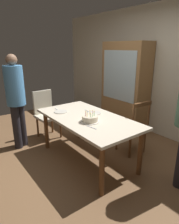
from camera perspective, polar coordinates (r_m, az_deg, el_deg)
The scene contains 13 objects.
ground at distance 3.39m, azimuth -0.52°, elevation -13.46°, with size 6.40×6.40×0.00m, color brown.
back_wall at distance 4.28m, azimuth 20.11°, elevation 10.69°, with size 6.40×0.10×2.60m, color beige.
dining_table at distance 3.10m, azimuth -0.56°, elevation -3.04°, with size 1.75×0.92×0.74m.
birthday_cake at distance 2.87m, azimuth 0.13°, elevation -2.01°, with size 0.28×0.28×0.16m.
plate_near_celebrant at distance 3.35m, azimuth -8.34°, elevation 0.08°, with size 0.22×0.22×0.01m, color silver.
plate_far_side at distance 3.25m, azimuth 1.45°, elevation -0.28°, with size 0.22×0.22×0.01m, color silver.
fork_near_celebrant at distance 3.49m, azimuth -9.45°, elevation 0.72°, with size 0.18×0.02×0.01m, color silver.
fork_far_side at distance 3.36m, azimuth -0.51°, elevation 0.30°, with size 0.18×0.02×0.01m, color silver.
fork_near_guest at distance 2.68m, azimuth 0.65°, elevation -4.46°, with size 0.18×0.02×0.01m, color silver.
chair_spindle_back at distance 3.50m, azimuth 12.34°, elevation -4.45°, with size 0.47×0.47×0.95m.
chair_upholstered at distance 4.12m, azimuth -12.51°, elevation 0.12°, with size 0.47×0.47×0.95m.
person_celebrant at distance 3.68m, azimuth -20.54°, elevation 4.15°, with size 0.32×0.32×1.68m.
china_cabinet at distance 4.52m, azimuth 10.23°, elevation 7.39°, with size 1.10×0.45×1.90m.
Camera 1 is at (2.32, -1.71, 1.78)m, focal length 31.61 mm.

